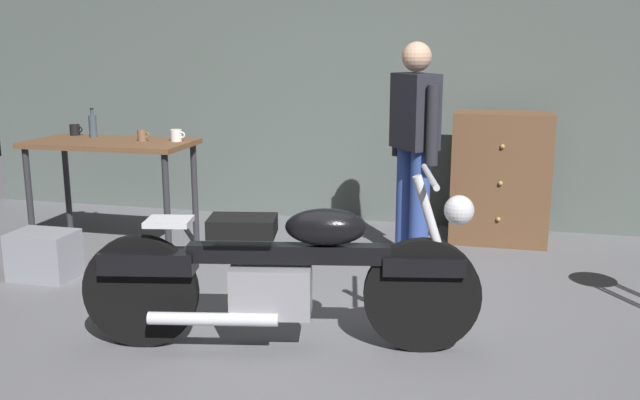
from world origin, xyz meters
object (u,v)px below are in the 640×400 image
(mug_brown_stoneware, at_px, (142,135))
(bottle, at_px, (93,126))
(storage_bin, at_px, (44,255))
(wooden_dresser, at_px, (500,178))
(mug_black_matte, at_px, (75,130))
(motorcycle, at_px, (283,271))
(person_standing, at_px, (414,143))
(mug_white_ceramic, at_px, (176,135))

(mug_brown_stoneware, height_order, bottle, bottle)
(storage_bin, relative_size, bottle, 1.83)
(storage_bin, bearing_deg, wooden_dresser, 28.76)
(wooden_dresser, xyz_separation_m, storage_bin, (-3.18, -1.75, -0.38))
(mug_brown_stoneware, bearing_deg, mug_black_matte, 165.41)
(motorcycle, distance_m, bottle, 2.73)
(wooden_dresser, height_order, bottle, bottle)
(wooden_dresser, distance_m, storage_bin, 3.65)
(storage_bin, distance_m, bottle, 1.22)
(person_standing, height_order, bottle, person_standing)
(storage_bin, bearing_deg, motorcycle, -20.35)
(mug_white_ceramic, bearing_deg, motorcycle, -49.94)
(storage_bin, xyz_separation_m, mug_white_ceramic, (0.67, 0.85, 0.78))
(bottle, bearing_deg, motorcycle, -38.04)
(motorcycle, xyz_separation_m, wooden_dresser, (1.16, 2.49, 0.10))
(bottle, bearing_deg, wooden_dresser, 14.58)
(mug_white_ceramic, distance_m, mug_brown_stoneware, 0.27)
(storage_bin, relative_size, mug_brown_stoneware, 4.34)
(motorcycle, relative_size, mug_black_matte, 18.83)
(mug_black_matte, bearing_deg, mug_brown_stoneware, -14.59)
(motorcycle, bearing_deg, wooden_dresser, 53.90)
(mug_brown_stoneware, bearing_deg, bottle, 169.03)
(wooden_dresser, bearing_deg, mug_white_ceramic, -160.39)
(mug_black_matte, xyz_separation_m, mug_brown_stoneware, (0.71, -0.19, -0.00))
(wooden_dresser, height_order, storage_bin, wooden_dresser)
(person_standing, height_order, mug_brown_stoneware, person_standing)
(person_standing, bearing_deg, mug_black_matte, 53.07)
(wooden_dresser, relative_size, mug_brown_stoneware, 10.84)
(person_standing, distance_m, mug_brown_stoneware, 2.13)
(person_standing, relative_size, wooden_dresser, 1.52)
(mug_brown_stoneware, relative_size, bottle, 0.42)
(mug_brown_stoneware, xyz_separation_m, bottle, (-0.49, 0.09, 0.05))
(mug_brown_stoneware, bearing_deg, wooden_dresser, 18.78)
(wooden_dresser, height_order, mug_white_ceramic, wooden_dresser)
(wooden_dresser, bearing_deg, mug_black_matte, -167.74)
(mug_white_ceramic, height_order, bottle, bottle)
(mug_white_ceramic, distance_m, mug_black_matte, 0.99)
(storage_bin, bearing_deg, mug_white_ceramic, 51.71)
(wooden_dresser, relative_size, mug_white_ceramic, 8.98)
(storage_bin, bearing_deg, bottle, 95.31)
(mug_brown_stoneware, distance_m, bottle, 0.50)
(person_standing, xyz_separation_m, storage_bin, (-2.52, -1.04, -0.76))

